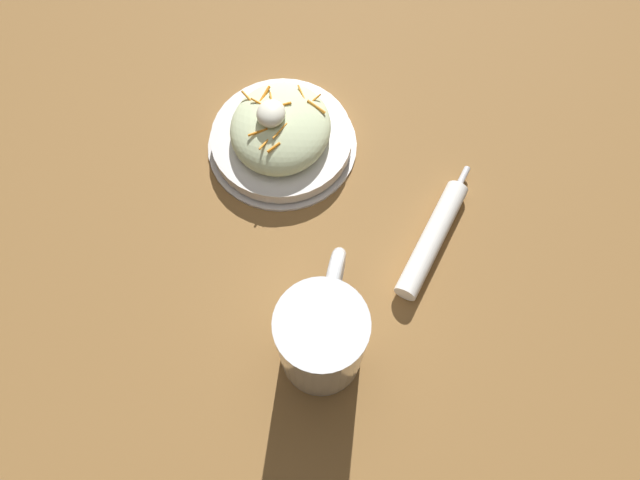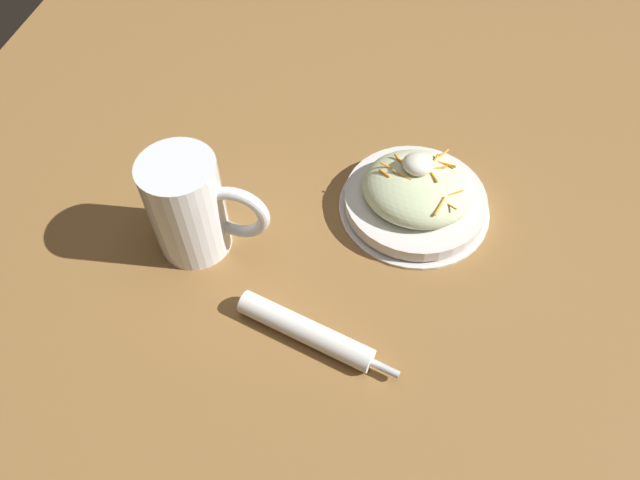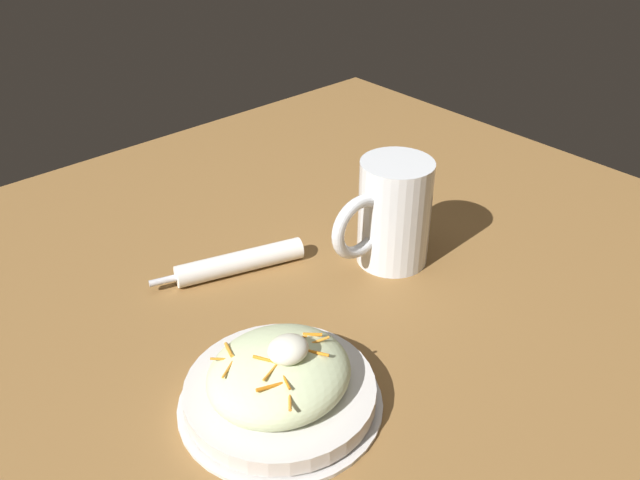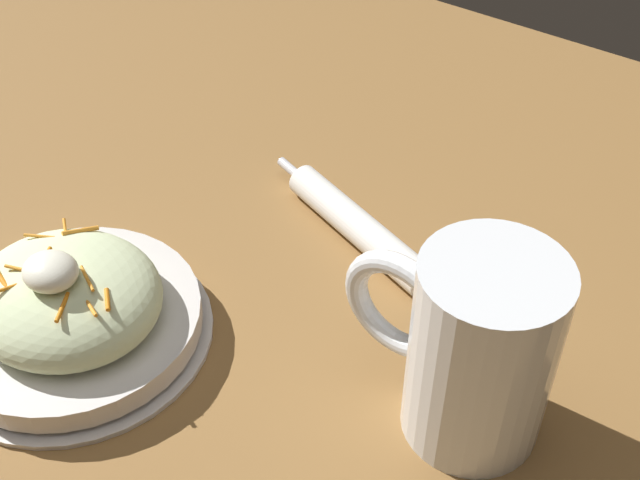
% 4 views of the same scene
% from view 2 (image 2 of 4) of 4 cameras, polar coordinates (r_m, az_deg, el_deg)
% --- Properties ---
extents(ground_plane, '(1.43, 1.43, 0.00)m').
position_cam_2_polar(ground_plane, '(0.84, 3.85, 4.52)').
color(ground_plane, olive).
extents(salad_plate, '(0.22, 0.22, 0.09)m').
position_cam_2_polar(salad_plate, '(0.81, 9.78, 4.58)').
color(salad_plate, silver).
rests_on(salad_plate, ground_plane).
extents(beer_mug, '(0.16, 0.10, 0.15)m').
position_cam_2_polar(beer_mug, '(0.75, -13.04, 2.86)').
color(beer_mug, white).
rests_on(beer_mug, ground_plane).
extents(napkin_roll, '(0.21, 0.08, 0.03)m').
position_cam_2_polar(napkin_roll, '(0.69, -1.40, -9.27)').
color(napkin_roll, white).
rests_on(napkin_roll, ground_plane).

